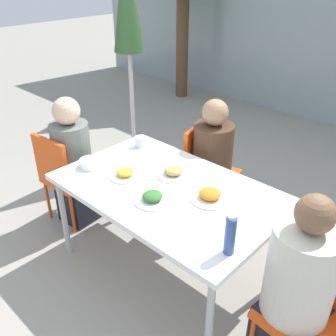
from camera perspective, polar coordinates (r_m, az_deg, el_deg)
ground_plane at (r=3.02m, az=0.00°, el=-14.81°), size 24.00×24.00×0.00m
dining_table at (r=2.59m, az=0.00°, el=-3.87°), size 1.54×0.97×0.74m
chair_left at (r=3.32m, az=-15.63°, el=-0.79°), size 0.43×0.43×0.85m
person_left at (r=3.29m, az=-14.15°, el=0.40°), size 0.32×0.32×1.16m
chair_right at (r=2.28m, az=20.94°, el=-18.08°), size 0.43×0.43×0.85m
person_right at (r=2.20m, az=18.94°, el=-17.74°), size 0.36×0.36×1.17m
chair_far at (r=3.34m, az=5.72°, el=0.40°), size 0.48×0.48×0.85m
person_far at (r=3.25m, az=6.67°, el=0.28°), size 0.37×0.37×1.13m
closed_umbrella at (r=3.93m, az=-6.18°, el=22.68°), size 0.36×0.36×2.29m
plate_0 at (r=2.68m, az=0.83°, el=-0.68°), size 0.24×0.24×0.07m
plate_1 at (r=2.41m, az=-2.37°, el=-4.58°), size 0.24×0.24×0.07m
plate_2 at (r=2.68m, az=-6.56°, el=-0.91°), size 0.22×0.22×0.06m
plate_3 at (r=2.44m, az=6.40°, el=-4.22°), size 0.26×0.26×0.07m
bottle at (r=1.99m, az=9.45°, el=-10.04°), size 0.06×0.06×0.24m
drinking_cup at (r=3.10m, az=-4.31°, el=4.02°), size 0.08×0.08×0.09m
salad_bowl at (r=2.85m, az=-11.80°, el=0.73°), size 0.16×0.16×0.06m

